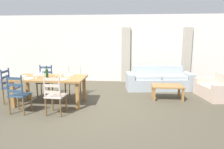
{
  "coord_description": "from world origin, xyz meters",
  "views": [
    {
      "loc": [
        0.86,
        -5.03,
        1.8
      ],
      "look_at": [
        0.37,
        0.67,
        0.75
      ],
      "focal_mm": 32.32,
      "sensor_mm": 36.0,
      "label": 1
    }
  ],
  "objects_px": {
    "dining_table": "(50,80)",
    "wine_glass_far_left": "(41,72)",
    "dining_chair_far_left": "(45,81)",
    "wine_bottle": "(47,73)",
    "coffee_cup_primary": "(61,76)",
    "wine_glass_near_left": "(36,74)",
    "wine_glass_near_right": "(69,74)",
    "dining_chair_far_right": "(73,81)",
    "dining_chair_near_right": "(55,95)",
    "couch": "(159,81)",
    "coffee_table": "(167,87)",
    "armchair_upholstered": "(218,90)",
    "dining_chair_head_west": "(10,86)",
    "dining_chair_near_left": "(18,94)"
  },
  "relations": [
    {
      "from": "wine_glass_far_left",
      "to": "couch",
      "type": "distance_m",
      "value": 3.95
    },
    {
      "from": "coffee_table",
      "to": "wine_glass_far_left",
      "type": "bearing_deg",
      "value": -170.92
    },
    {
      "from": "dining_chair_far_left",
      "to": "dining_chair_head_west",
      "type": "xyz_separation_m",
      "value": [
        -0.69,
        -0.74,
        0.0
      ]
    },
    {
      "from": "dining_chair_far_left",
      "to": "wine_bottle",
      "type": "height_order",
      "value": "wine_bottle"
    },
    {
      "from": "wine_glass_near_left",
      "to": "armchair_upholstered",
      "type": "distance_m",
      "value": 5.27
    },
    {
      "from": "wine_glass_near_right",
      "to": "coffee_table",
      "type": "bearing_deg",
      "value": 17.8
    },
    {
      "from": "dining_table",
      "to": "coffee_table",
      "type": "xyz_separation_m",
      "value": [
        3.26,
        0.72,
        -0.31
      ]
    },
    {
      "from": "dining_chair_far_right",
      "to": "couch",
      "type": "xyz_separation_m",
      "value": [
        2.75,
        1.16,
        -0.19
      ]
    },
    {
      "from": "dining_table",
      "to": "dining_chair_far_right",
      "type": "xyz_separation_m",
      "value": [
        0.43,
        0.78,
        -0.19
      ]
    },
    {
      "from": "wine_glass_near_left",
      "to": "wine_glass_far_left",
      "type": "xyz_separation_m",
      "value": [
        0.01,
        0.3,
        0.0
      ]
    },
    {
      "from": "dining_chair_near_left",
      "to": "dining_chair_far_right",
      "type": "xyz_separation_m",
      "value": [
        0.9,
        1.53,
        0.0
      ]
    },
    {
      "from": "coffee_cup_primary",
      "to": "dining_chair_near_right",
      "type": "bearing_deg",
      "value": -82.15
    },
    {
      "from": "wine_bottle",
      "to": "dining_table",
      "type": "bearing_deg",
      "value": 47.17
    },
    {
      "from": "wine_bottle",
      "to": "dining_chair_far_left",
      "type": "bearing_deg",
      "value": 117.33
    },
    {
      "from": "dining_chair_near_right",
      "to": "wine_glass_far_left",
      "type": "relative_size",
      "value": 5.96
    },
    {
      "from": "dining_table",
      "to": "dining_chair_far_right",
      "type": "bearing_deg",
      "value": 61.36
    },
    {
      "from": "wine_glass_near_left",
      "to": "wine_glass_near_right",
      "type": "relative_size",
      "value": 1.0
    },
    {
      "from": "dining_chair_far_right",
      "to": "wine_bottle",
      "type": "xyz_separation_m",
      "value": [
        -0.47,
        -0.83,
        0.39
      ]
    },
    {
      "from": "armchair_upholstered",
      "to": "dining_chair_near_left",
      "type": "bearing_deg",
      "value": -161.79
    },
    {
      "from": "wine_bottle",
      "to": "couch",
      "type": "distance_m",
      "value": 3.84
    },
    {
      "from": "wine_bottle",
      "to": "dining_chair_near_right",
      "type": "bearing_deg",
      "value": -57.18
    },
    {
      "from": "dining_table",
      "to": "wine_glass_far_left",
      "type": "height_order",
      "value": "wine_glass_far_left"
    },
    {
      "from": "wine_glass_far_left",
      "to": "coffee_cup_primary",
      "type": "relative_size",
      "value": 1.79
    },
    {
      "from": "dining_table",
      "to": "coffee_cup_primary",
      "type": "relative_size",
      "value": 21.11
    },
    {
      "from": "couch",
      "to": "wine_glass_far_left",
      "type": "bearing_deg",
      "value": -152.82
    },
    {
      "from": "dining_table",
      "to": "dining_chair_near_right",
      "type": "relative_size",
      "value": 1.98
    },
    {
      "from": "dining_chair_near_left",
      "to": "coffee_table",
      "type": "relative_size",
      "value": 1.07
    },
    {
      "from": "dining_chair_head_west",
      "to": "armchair_upholstered",
      "type": "bearing_deg",
      "value": 9.26
    },
    {
      "from": "wine_glass_near_left",
      "to": "wine_glass_near_right",
      "type": "xyz_separation_m",
      "value": [
        0.89,
        0.01,
        0.0
      ]
    },
    {
      "from": "dining_chair_near_right",
      "to": "dining_chair_far_left",
      "type": "distance_m",
      "value": 1.75
    },
    {
      "from": "couch",
      "to": "coffee_table",
      "type": "xyz_separation_m",
      "value": [
        0.08,
        -1.21,
        0.06
      ]
    },
    {
      "from": "wine_glass_near_left",
      "to": "couch",
      "type": "xyz_separation_m",
      "value": [
        3.48,
        2.08,
        -0.57
      ]
    },
    {
      "from": "dining_chair_head_west",
      "to": "dining_chair_near_left",
      "type": "bearing_deg",
      "value": -48.83
    },
    {
      "from": "dining_table",
      "to": "dining_chair_far_left",
      "type": "relative_size",
      "value": 1.98
    },
    {
      "from": "armchair_upholstered",
      "to": "dining_chair_head_west",
      "type": "bearing_deg",
      "value": -170.74
    },
    {
      "from": "couch",
      "to": "coffee_table",
      "type": "height_order",
      "value": "couch"
    },
    {
      "from": "couch",
      "to": "wine_glass_near_right",
      "type": "bearing_deg",
      "value": -141.34
    },
    {
      "from": "dining_chair_far_right",
      "to": "wine_bottle",
      "type": "relative_size",
      "value": 3.04
    },
    {
      "from": "dining_table",
      "to": "coffee_table",
      "type": "distance_m",
      "value": 3.36
    },
    {
      "from": "dining_chair_near_right",
      "to": "dining_chair_head_west",
      "type": "height_order",
      "value": "same"
    },
    {
      "from": "dining_chair_near_right",
      "to": "dining_chair_far_left",
      "type": "bearing_deg",
      "value": 119.99
    },
    {
      "from": "wine_glass_far_left",
      "to": "coffee_cup_primary",
      "type": "bearing_deg",
      "value": -13.0
    },
    {
      "from": "dining_chair_far_left",
      "to": "wine_glass_far_left",
      "type": "relative_size",
      "value": 5.96
    },
    {
      "from": "dining_table",
      "to": "dining_chair_far_right",
      "type": "height_order",
      "value": "dining_chair_far_right"
    },
    {
      "from": "dining_chair_near_right",
      "to": "dining_chair_far_right",
      "type": "bearing_deg",
      "value": 89.51
    },
    {
      "from": "wine_glass_near_left",
      "to": "wine_glass_far_left",
      "type": "height_order",
      "value": "same"
    },
    {
      "from": "dining_chair_near_left",
      "to": "dining_chair_near_right",
      "type": "height_order",
      "value": "same"
    },
    {
      "from": "dining_table",
      "to": "wine_glass_near_left",
      "type": "relative_size",
      "value": 11.8
    },
    {
      "from": "wine_glass_near_left",
      "to": "couch",
      "type": "relative_size",
      "value": 0.07
    },
    {
      "from": "dining_table",
      "to": "dining_chair_near_left",
      "type": "xyz_separation_m",
      "value": [
        -0.48,
        -0.75,
        -0.19
      ]
    }
  ]
}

